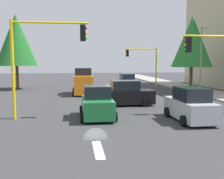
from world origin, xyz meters
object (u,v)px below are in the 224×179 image
Objects in this scene: tree_roadside_mid at (192,42)px; tree_opposite_side at (16,40)px; delivery_van_orange at (83,82)px; car_silver at (190,106)px; street_lamp_curbside at (203,53)px; car_green at (97,103)px; traffic_signal_far_left at (143,59)px; traffic_signal_near_right at (43,50)px; traffic_signal_near_left at (221,57)px; car_black at (127,94)px; car_blue at (127,82)px.

tree_opposite_side is (-4.00, -21.00, 0.26)m from tree_roadside_mid.
car_silver is (13.66, 5.76, -0.39)m from delivery_van_orange.
car_green is (9.96, -11.75, -3.45)m from street_lamp_curbside.
traffic_signal_near_right is at bearing -29.63° from traffic_signal_far_left.
traffic_signal_near_left is 0.89× the size of traffic_signal_near_right.
car_green is at bearing -21.94° from traffic_signal_far_left.
delivery_van_orange is at bearing -143.58° from traffic_signal_near_left.
tree_opposite_side is (-8.39, -20.20, 1.73)m from street_lamp_curbside.
tree_roadside_mid reaches higher than traffic_signal_near_left.
street_lamp_curbside is (10.39, 3.55, 0.55)m from traffic_signal_far_left.
traffic_signal_far_left is at bearing 172.41° from car_silver.
tree_opposite_side is at bearing -128.15° from delivery_van_orange.
car_black is at bearing 147.94° from car_green.
tree_roadside_mid is at bearing 35.97° from traffic_signal_far_left.
traffic_signal_far_left reaches higher than delivery_van_orange.
car_green is (4.35, -2.72, -0.00)m from car_black.
car_blue is (4.41, -3.23, -2.90)m from traffic_signal_far_left.
delivery_van_orange is at bearing -54.85° from car_blue.
tree_opposite_side reaches higher than car_silver.
traffic_signal_near_left is 11.36m from traffic_signal_near_right.
street_lamp_curbside is (-9.61, 14.93, 0.19)m from traffic_signal_near_right.
tree_opposite_side is (2.00, -16.65, 2.27)m from traffic_signal_far_left.
car_black is at bearing 124.12° from traffic_signal_near_right.
street_lamp_curbside is at bearing -10.33° from tree_roadside_mid.
traffic_signal_far_left is 22.30m from car_silver.
car_silver is at bearing 34.57° from tree_opposite_side.
traffic_signal_near_left is 0.57× the size of tree_opposite_side.
street_lamp_curbside is 11.17m from car_black.
tree_roadside_mid is (-14.00, 4.37, 2.09)m from traffic_signal_near_left.
tree_roadside_mid is 18.18m from car_silver.
traffic_signal_near_right is at bearing -57.23° from street_lamp_curbside.
traffic_signal_near_right is 4.57m from car_green.
traffic_signal_far_left is at bearing 179.95° from traffic_signal_near_left.
tree_opposite_side is 2.28× the size of car_black.
street_lamp_curbside is at bearing 80.10° from delivery_van_orange.
traffic_signal_near_left reaches higher than car_silver.
delivery_van_orange is 8.40m from car_black.
delivery_van_orange is (-2.14, -12.24, -3.07)m from street_lamp_curbside.
car_silver is at bearing -29.33° from street_lamp_curbside.
traffic_signal_far_left is at bearing -144.03° from tree_roadside_mid.
tree_opposite_side reaches higher than delivery_van_orange.
delivery_van_orange is 14.84m from car_silver.
car_black is at bearing 22.53° from delivery_van_orange.
tree_roadside_mid reaches higher than traffic_signal_near_right.
car_black and car_green have the same top height.
delivery_van_orange is (-11.75, 2.69, -2.87)m from traffic_signal_near_right.
street_lamp_curbside reaches higher than delivery_van_orange.
traffic_signal_near_left is 0.75× the size of street_lamp_curbside.
car_blue is at bearing 169.04° from car_black.
tree_roadside_mid reaches higher than delivery_van_orange.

